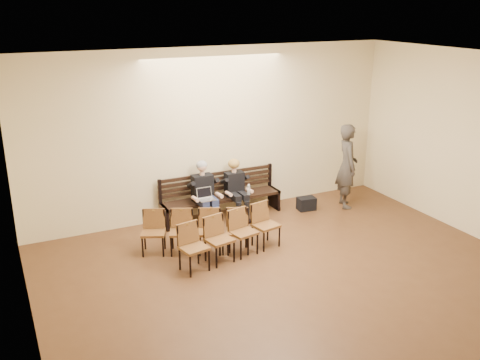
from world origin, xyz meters
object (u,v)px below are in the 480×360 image
(seated_woman, at_px, (236,192))
(water_bottle, at_px, (249,195))
(bag, at_px, (306,204))
(seated_man, at_px, (204,194))
(chair_row_back, at_px, (232,236))
(passerby, at_px, (347,160))
(bench, at_px, (222,207))
(chair_row_front, at_px, (196,232))
(laptop, at_px, (207,201))

(seated_woman, height_order, water_bottle, seated_woman)
(seated_woman, bearing_deg, bag, -11.20)
(water_bottle, bearing_deg, bag, -0.46)
(seated_man, xyz_separation_m, bag, (2.26, -0.31, -0.48))
(bag, bearing_deg, seated_woman, 168.80)
(seated_woman, xyz_separation_m, chair_row_back, (-0.89, -1.68, -0.15))
(passerby, bearing_deg, chair_row_back, 130.06)
(bench, bearing_deg, passerby, -12.40)
(seated_woman, bearing_deg, chair_row_front, -138.85)
(bench, xyz_separation_m, passerby, (2.73, -0.60, 0.84))
(water_bottle, distance_m, chair_row_front, 1.78)
(passerby, distance_m, chair_row_front, 3.95)
(laptop, distance_m, bag, 2.35)
(water_bottle, height_order, chair_row_front, chair_row_front)
(water_bottle, bearing_deg, seated_man, 161.01)
(laptop, height_order, chair_row_back, chair_row_back)
(seated_woman, distance_m, chair_row_back, 1.91)
(seated_man, distance_m, chair_row_front, 1.40)
(chair_row_back, bearing_deg, bench, 60.11)
(bag, bearing_deg, seated_man, 172.29)
(bench, distance_m, laptop, 0.68)
(laptop, distance_m, passerby, 3.25)
(seated_man, bearing_deg, bench, 15.55)
(laptop, bearing_deg, seated_woman, 13.69)
(laptop, xyz_separation_m, bag, (2.31, -0.07, -0.42))
(chair_row_back, bearing_deg, seated_man, 72.78)
(laptop, xyz_separation_m, chair_row_back, (-0.13, -1.45, -0.15))
(chair_row_back, bearing_deg, passerby, 8.43)
(bench, bearing_deg, seated_woman, -22.83)
(bench, distance_m, chair_row_front, 1.73)
(seated_man, relative_size, bag, 3.28)
(seated_man, xyz_separation_m, chair_row_back, (-0.17, -1.68, -0.21))
(bag, bearing_deg, water_bottle, 179.54)
(seated_man, relative_size, passerby, 0.59)
(bag, bearing_deg, passerby, -10.95)
(water_bottle, relative_size, passerby, 0.11)
(seated_man, relative_size, laptop, 3.95)
(seated_woman, xyz_separation_m, passerby, (2.44, -0.48, 0.51))
(water_bottle, distance_m, bag, 1.47)
(bench, bearing_deg, laptop, -143.18)
(chair_row_front, distance_m, chair_row_back, 0.69)
(chair_row_front, bearing_deg, bag, 40.46)
(water_bottle, xyz_separation_m, chair_row_front, (-1.52, -0.91, -0.17))
(seated_man, xyz_separation_m, seated_woman, (0.72, 0.00, -0.07))
(passerby, bearing_deg, bag, 99.25)
(bag, relative_size, passerby, 0.18)
(seated_woman, bearing_deg, laptop, -162.77)
(seated_woman, distance_m, chair_row_front, 1.84)
(seated_man, bearing_deg, chair_row_front, -118.88)
(water_bottle, xyz_separation_m, chair_row_back, (-1.03, -1.39, -0.15))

